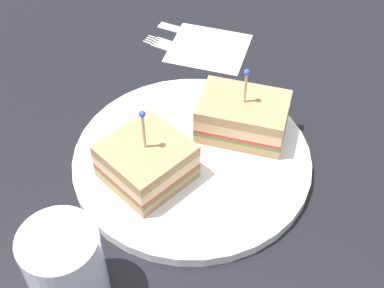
{
  "coord_description": "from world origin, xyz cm",
  "views": [
    {
      "loc": [
        -3.66,
        -40.82,
        47.21
      ],
      "look_at": [
        0.0,
        0.0,
        3.29
      ],
      "focal_mm": 50.49,
      "sensor_mm": 36.0,
      "label": 1
    }
  ],
  "objects_px": {
    "plate": "(192,160)",
    "napkin": "(209,48)",
    "sandwich_half_back": "(243,117)",
    "knife": "(193,33)",
    "sandwich_half_front": "(147,161)",
    "drink_glass": "(67,271)",
    "fork": "(176,48)"
  },
  "relations": [
    {
      "from": "plate",
      "to": "napkin",
      "type": "bearing_deg",
      "value": 78.68
    },
    {
      "from": "fork",
      "to": "knife",
      "type": "height_order",
      "value": "same"
    },
    {
      "from": "napkin",
      "to": "knife",
      "type": "xyz_separation_m",
      "value": [
        -0.02,
        0.04,
        0.0
      ]
    },
    {
      "from": "drink_glass",
      "to": "fork",
      "type": "xyz_separation_m",
      "value": [
        0.12,
        0.37,
        -0.04
      ]
    },
    {
      "from": "sandwich_half_front",
      "to": "sandwich_half_back",
      "type": "xyz_separation_m",
      "value": [
        0.11,
        0.06,
        0.0
      ]
    },
    {
      "from": "fork",
      "to": "plate",
      "type": "bearing_deg",
      "value": -89.25
    },
    {
      "from": "drink_glass",
      "to": "fork",
      "type": "distance_m",
      "value": 0.39
    },
    {
      "from": "napkin",
      "to": "knife",
      "type": "height_order",
      "value": "knife"
    },
    {
      "from": "sandwich_half_front",
      "to": "fork",
      "type": "relative_size",
      "value": 0.97
    },
    {
      "from": "sandwich_half_front",
      "to": "napkin",
      "type": "relative_size",
      "value": 1.07
    },
    {
      "from": "sandwich_half_back",
      "to": "fork",
      "type": "relative_size",
      "value": 0.99
    },
    {
      "from": "drink_glass",
      "to": "knife",
      "type": "height_order",
      "value": "drink_glass"
    },
    {
      "from": "sandwich_half_front",
      "to": "knife",
      "type": "distance_m",
      "value": 0.29
    },
    {
      "from": "napkin",
      "to": "knife",
      "type": "bearing_deg",
      "value": 117.05
    },
    {
      "from": "sandwich_half_back",
      "to": "drink_glass",
      "type": "relative_size",
      "value": 1.25
    },
    {
      "from": "fork",
      "to": "napkin",
      "type": "bearing_deg",
      "value": -3.72
    },
    {
      "from": "napkin",
      "to": "sandwich_half_back",
      "type": "bearing_deg",
      "value": -84.02
    },
    {
      "from": "drink_glass",
      "to": "knife",
      "type": "relative_size",
      "value": 0.81
    },
    {
      "from": "plate",
      "to": "napkin",
      "type": "xyz_separation_m",
      "value": [
        0.04,
        0.22,
        -0.01
      ]
    },
    {
      "from": "plate",
      "to": "drink_glass",
      "type": "height_order",
      "value": "drink_glass"
    },
    {
      "from": "drink_glass",
      "to": "napkin",
      "type": "relative_size",
      "value": 0.87
    },
    {
      "from": "knife",
      "to": "napkin",
      "type": "bearing_deg",
      "value": -62.95
    },
    {
      "from": "sandwich_half_front",
      "to": "knife",
      "type": "relative_size",
      "value": 0.99
    },
    {
      "from": "plate",
      "to": "napkin",
      "type": "height_order",
      "value": "plate"
    },
    {
      "from": "sandwich_half_back",
      "to": "knife",
      "type": "height_order",
      "value": "sandwich_half_back"
    },
    {
      "from": "sandwich_half_front",
      "to": "knife",
      "type": "xyz_separation_m",
      "value": [
        0.08,
        0.28,
        -0.03
      ]
    },
    {
      "from": "drink_glass",
      "to": "knife",
      "type": "xyz_separation_m",
      "value": [
        0.15,
        0.41,
        -0.04
      ]
    },
    {
      "from": "plate",
      "to": "sandwich_half_front",
      "type": "height_order",
      "value": "sandwich_half_front"
    },
    {
      "from": "sandwich_half_back",
      "to": "knife",
      "type": "relative_size",
      "value": 1.01
    },
    {
      "from": "plate",
      "to": "knife",
      "type": "xyz_separation_m",
      "value": [
        0.02,
        0.25,
        -0.0
      ]
    },
    {
      "from": "plate",
      "to": "knife",
      "type": "height_order",
      "value": "plate"
    },
    {
      "from": "sandwich_half_back",
      "to": "sandwich_half_front",
      "type": "bearing_deg",
      "value": -152.53
    }
  ]
}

